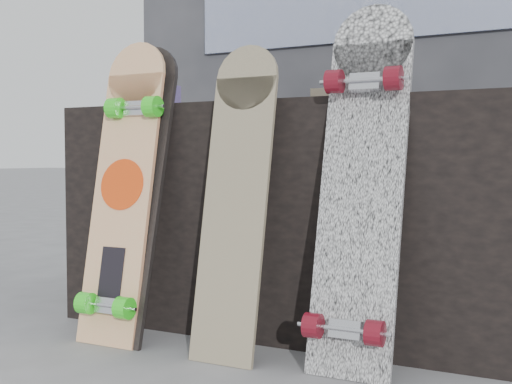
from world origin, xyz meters
The scene contains 10 objects.
ground centered at (0.00, 0.00, 0.00)m, with size 60.00×60.00×0.00m, color slate.
vendor_table centered at (0.00, 0.50, 0.40)m, with size 1.60×0.60×0.80m, color black.
booth centered at (0.00, 1.35, 1.10)m, with size 2.40×0.22×2.20m.
merch_box_purple centered at (-0.59, 0.47, 0.85)m, with size 0.18×0.12×0.10m, color #473A76.
merch_box_small centered at (0.28, 0.42, 0.86)m, with size 0.14×0.14×0.12m, color #473A76.
merch_box_flat centered at (0.18, 0.56, 0.83)m, with size 0.22×0.10×0.06m, color #D1B78C.
longboard_geisha centered at (-0.43, 0.08, 0.54)m, with size 0.23×0.22×1.01m.
longboard_celtic centered at (0.00, 0.08, 0.51)m, with size 0.21×0.21×0.97m.
longboard_cascadia centered at (0.38, 0.14, 0.56)m, with size 0.25×0.33×1.08m.
skateboard_dark centered at (-0.41, 0.10, 0.52)m, with size 0.22×0.32×1.00m.
Camera 1 is at (0.93, -1.65, 0.61)m, focal length 45.00 mm.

